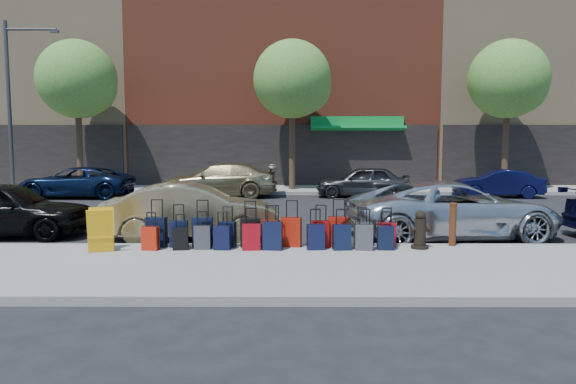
{
  "coord_description": "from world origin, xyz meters",
  "views": [
    {
      "loc": [
        0.39,
        -15.85,
        2.39
      ],
      "look_at": [
        0.34,
        -1.5,
        1.04
      ],
      "focal_mm": 32.0,
      "sensor_mm": 36.0,
      "label": 1
    }
  ],
  "objects_px": {
    "car_far_0": "(76,182)",
    "car_near_2": "(453,210)",
    "tree_left": "(80,82)",
    "car_far_1": "(219,180)",
    "tree_center": "(295,81)",
    "car_near_0": "(3,209)",
    "display_rack": "(101,230)",
    "car_far_2": "(363,182)",
    "streetlight": "(13,96)",
    "fire_hydrant": "(420,231)",
    "suitcase_front_5": "(271,233)",
    "car_near_1": "(194,211)",
    "car_far_3": "(498,183)",
    "tree_right": "(511,81)",
    "bollard": "(453,224)"
  },
  "relations": [
    {
      "from": "streetlight",
      "to": "fire_hydrant",
      "type": "distance_m",
      "value": 21.5
    },
    {
      "from": "car_near_2",
      "to": "car_far_2",
      "type": "relative_size",
      "value": 1.27
    },
    {
      "from": "display_rack",
      "to": "car_far_3",
      "type": "xyz_separation_m",
      "value": [
        13.22,
        12.31,
        0.03
      ]
    },
    {
      "from": "tree_center",
      "to": "bollard",
      "type": "height_order",
      "value": "tree_center"
    },
    {
      "from": "tree_center",
      "to": "car_near_1",
      "type": "bearing_deg",
      "value": -101.85
    },
    {
      "from": "suitcase_front_5",
      "to": "car_far_1",
      "type": "bearing_deg",
      "value": 107.89
    },
    {
      "from": "car_near_2",
      "to": "car_far_1",
      "type": "relative_size",
      "value": 1.0
    },
    {
      "from": "suitcase_front_5",
      "to": "car_near_1",
      "type": "relative_size",
      "value": 0.22
    },
    {
      "from": "tree_right",
      "to": "car_far_0",
      "type": "bearing_deg",
      "value": -172.26
    },
    {
      "from": "tree_center",
      "to": "car_near_0",
      "type": "xyz_separation_m",
      "value": [
        -7.59,
        -12.36,
        -4.68
      ]
    },
    {
      "from": "streetlight",
      "to": "car_far_2",
      "type": "relative_size",
      "value": 1.94
    },
    {
      "from": "tree_center",
      "to": "suitcase_front_5",
      "type": "relative_size",
      "value": 7.75
    },
    {
      "from": "tree_right",
      "to": "car_far_0",
      "type": "xyz_separation_m",
      "value": [
        -20.24,
        -2.75,
        -4.73
      ]
    },
    {
      "from": "tree_center",
      "to": "car_far_3",
      "type": "height_order",
      "value": "tree_center"
    },
    {
      "from": "tree_right",
      "to": "suitcase_front_5",
      "type": "relative_size",
      "value": 7.75
    },
    {
      "from": "tree_left",
      "to": "car_far_2",
      "type": "xyz_separation_m",
      "value": [
        13.5,
        -2.52,
        -4.71
      ]
    },
    {
      "from": "car_near_2",
      "to": "bollard",
      "type": "bearing_deg",
      "value": 155.36
    },
    {
      "from": "streetlight",
      "to": "display_rack",
      "type": "xyz_separation_m",
      "value": [
        9.25,
        -14.11,
        -4.07
      ]
    },
    {
      "from": "tree_left",
      "to": "car_far_3",
      "type": "relative_size",
      "value": 1.93
    },
    {
      "from": "tree_center",
      "to": "car_far_1",
      "type": "relative_size",
      "value": 1.39
    },
    {
      "from": "bollard",
      "to": "car_near_2",
      "type": "relative_size",
      "value": 0.18
    },
    {
      "from": "tree_left",
      "to": "fire_hydrant",
      "type": "distance_m",
      "value": 20.09
    },
    {
      "from": "fire_hydrant",
      "to": "car_far_3",
      "type": "distance_m",
      "value": 13.62
    },
    {
      "from": "car_near_0",
      "to": "car_far_0",
      "type": "distance_m",
      "value": 9.85
    },
    {
      "from": "streetlight",
      "to": "tree_center",
      "type": "bearing_deg",
      "value": 2.98
    },
    {
      "from": "tree_left",
      "to": "tree_right",
      "type": "height_order",
      "value": "same"
    },
    {
      "from": "tree_center",
      "to": "car_near_1",
      "type": "relative_size",
      "value": 1.7
    },
    {
      "from": "car_near_1",
      "to": "car_near_2",
      "type": "height_order",
      "value": "car_near_2"
    },
    {
      "from": "car_far_0",
      "to": "car_near_2",
      "type": "bearing_deg",
      "value": 55.72
    },
    {
      "from": "suitcase_front_5",
      "to": "car_far_2",
      "type": "xyz_separation_m",
      "value": [
        3.67,
        11.79,
        0.26
      ]
    },
    {
      "from": "bollard",
      "to": "suitcase_front_5",
      "type": "bearing_deg",
      "value": -178.18
    },
    {
      "from": "car_far_0",
      "to": "car_far_3",
      "type": "relative_size",
      "value": 1.3
    },
    {
      "from": "streetlight",
      "to": "car_far_2",
      "type": "height_order",
      "value": "streetlight"
    },
    {
      "from": "display_rack",
      "to": "car_near_2",
      "type": "height_order",
      "value": "car_near_2"
    },
    {
      "from": "tree_right",
      "to": "fire_hydrant",
      "type": "xyz_separation_m",
      "value": [
        -7.96,
        -14.48,
        -4.88
      ]
    },
    {
      "from": "car_near_1",
      "to": "fire_hydrant",
      "type": "bearing_deg",
      "value": -114.99
    },
    {
      "from": "streetlight",
      "to": "bollard",
      "type": "bearing_deg",
      "value": -38.8
    },
    {
      "from": "display_rack",
      "to": "car_far_2",
      "type": "bearing_deg",
      "value": 44.05
    },
    {
      "from": "car_far_0",
      "to": "car_far_1",
      "type": "xyz_separation_m",
      "value": [
        6.29,
        0.24,
        0.08
      ]
    },
    {
      "from": "tree_left",
      "to": "car_far_2",
      "type": "relative_size",
      "value": 1.76
    },
    {
      "from": "tree_left",
      "to": "car_far_1",
      "type": "relative_size",
      "value": 1.39
    },
    {
      "from": "tree_right",
      "to": "car_near_1",
      "type": "bearing_deg",
      "value": -136.09
    },
    {
      "from": "display_rack",
      "to": "car_far_1",
      "type": "relative_size",
      "value": 0.17
    },
    {
      "from": "car_far_0",
      "to": "streetlight",
      "type": "bearing_deg",
      "value": -117.54
    },
    {
      "from": "tree_center",
      "to": "tree_right",
      "type": "bearing_deg",
      "value": 0.0
    },
    {
      "from": "car_far_2",
      "to": "car_far_3",
      "type": "height_order",
      "value": "car_far_2"
    },
    {
      "from": "fire_hydrant",
      "to": "car_far_2",
      "type": "height_order",
      "value": "car_far_2"
    },
    {
      "from": "tree_right",
      "to": "car_far_0",
      "type": "relative_size",
      "value": 1.48
    },
    {
      "from": "streetlight",
      "to": "bollard",
      "type": "relative_size",
      "value": 8.43
    },
    {
      "from": "tree_center",
      "to": "car_near_0",
      "type": "height_order",
      "value": "tree_center"
    }
  ]
}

